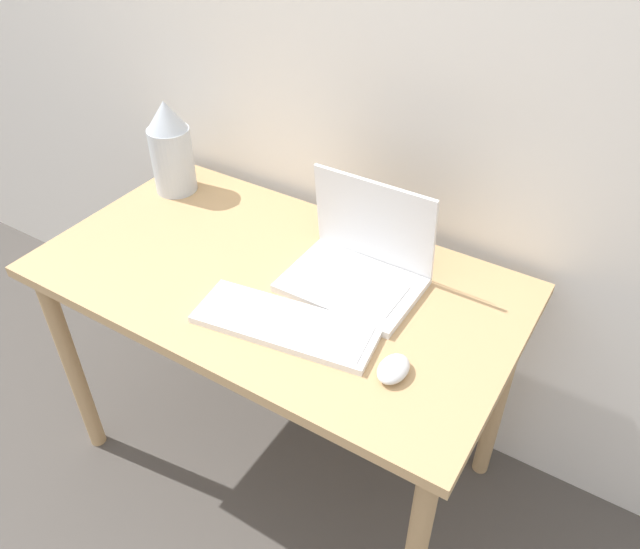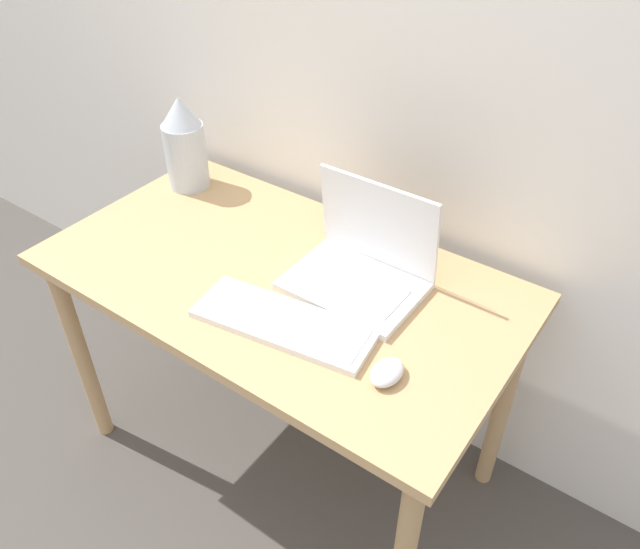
{
  "view_description": "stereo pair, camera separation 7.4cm",
  "coord_description": "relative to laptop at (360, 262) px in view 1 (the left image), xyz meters",
  "views": [
    {
      "loc": [
        0.77,
        -0.67,
        1.78
      ],
      "look_at": [
        0.16,
        0.31,
        0.87
      ],
      "focal_mm": 35.0,
      "sensor_mm": 36.0,
      "label": 1
    },
    {
      "loc": [
        0.83,
        -0.63,
        1.78
      ],
      "look_at": [
        0.16,
        0.31,
        0.87
      ],
      "focal_mm": 35.0,
      "sensor_mm": 36.0,
      "label": 2
    }
  ],
  "objects": [
    {
      "name": "ground_plane",
      "position": [
        -0.19,
        -0.45,
        -0.82
      ],
      "size": [
        12.0,
        12.0,
        0.0
      ],
      "primitive_type": "plane",
      "color": "#4C4742"
    },
    {
      "name": "wall_back",
      "position": [
        -0.19,
        0.31,
        0.43
      ],
      "size": [
        6.0,
        0.05,
        2.5
      ],
      "color": "white",
      "rests_on": "ground_plane"
    },
    {
      "name": "keyboard",
      "position": [
        -0.06,
        -0.25,
        -0.05
      ],
      "size": [
        0.46,
        0.22,
        0.02
      ],
      "color": "white",
      "rests_on": "desk"
    },
    {
      "name": "laptop",
      "position": [
        0.0,
        0.0,
        0.0
      ],
      "size": [
        0.33,
        0.25,
        0.26
      ],
      "color": "white",
      "rests_on": "desk"
    },
    {
      "name": "desk",
      "position": [
        -0.19,
        -0.1,
        -0.16
      ],
      "size": [
        1.26,
        0.7,
        0.77
      ],
      "color": "tan",
      "rests_on": "ground_plane"
    },
    {
      "name": "vase",
      "position": [
        -0.71,
        0.1,
        0.09
      ],
      "size": [
        0.13,
        0.13,
        0.29
      ],
      "color": "silver",
      "rests_on": "desk"
    },
    {
      "name": "mouse",
      "position": [
        0.22,
        -0.25,
        -0.04
      ],
      "size": [
        0.06,
        0.09,
        0.03
      ],
      "color": "silver",
      "rests_on": "desk"
    }
  ]
}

